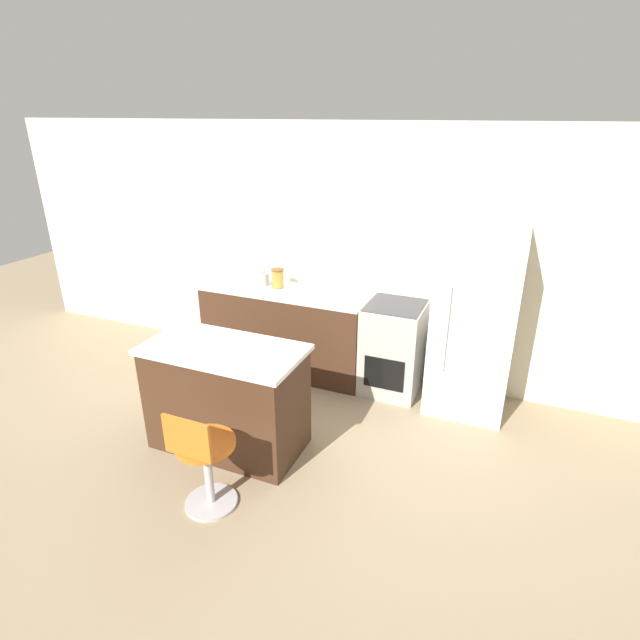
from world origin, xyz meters
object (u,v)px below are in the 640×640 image
at_px(refrigerator, 474,324).
at_px(mixing_bowl, 319,289).
at_px(oven_range, 393,348).
at_px(kettle, 261,277).
at_px(stool_chair, 204,461).

distance_m(refrigerator, mixing_bowl, 1.58).
distance_m(oven_range, kettle, 1.60).
bearing_deg(stool_chair, kettle, 108.36).
bearing_deg(kettle, stool_chair, -71.64).
bearing_deg(mixing_bowl, stool_chair, -88.79).
xyz_separation_m(oven_range, refrigerator, (0.75, -0.03, 0.41)).
bearing_deg(kettle, refrigerator, -1.62).
relative_size(oven_range, stool_chair, 1.11).
height_order(kettle, mixing_bowl, kettle).
height_order(refrigerator, kettle, refrigerator).
relative_size(oven_range, kettle, 4.36).
relative_size(refrigerator, mixing_bowl, 7.27).
bearing_deg(mixing_bowl, kettle, 180.00).
xyz_separation_m(stool_chair, mixing_bowl, (-0.05, 2.18, 0.57)).
distance_m(stool_chair, mixing_bowl, 2.26).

